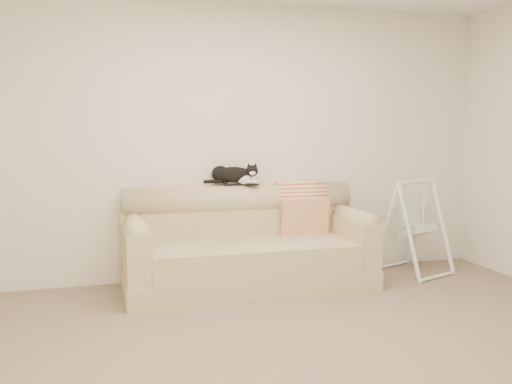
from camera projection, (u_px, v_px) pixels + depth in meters
ground_plane at (318, 351)px, 3.68m from camera, size 5.00×5.00×0.00m
room_shell at (321, 112)px, 3.51m from camera, size 5.04×4.04×2.60m
sofa at (246, 248)px, 5.17m from camera, size 2.20×0.93×0.90m
remote_a at (233, 184)px, 5.33m from camera, size 0.18×0.07×0.03m
remote_b at (250, 184)px, 5.33m from camera, size 0.16×0.14×0.02m
tuxedo_cat at (233, 175)px, 5.33m from camera, size 0.51×0.32×0.20m
throw_blanket at (300, 201)px, 5.51m from camera, size 0.46×0.38×0.58m
baby_swing at (414, 226)px, 5.62m from camera, size 0.74×0.76×0.93m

